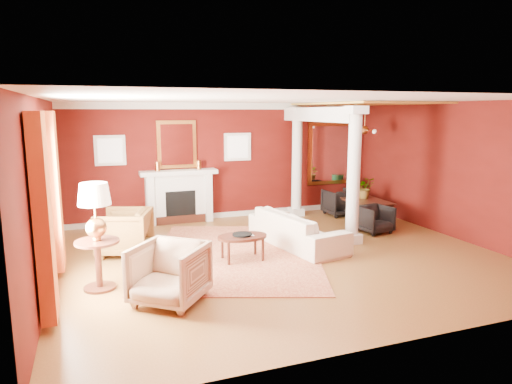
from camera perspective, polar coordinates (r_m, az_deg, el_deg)
name	(u,v)px	position (r m, az deg, el deg)	size (l,w,h in m)	color
ground	(282,256)	(8.71, 3.21, -7.97)	(8.00, 8.00, 0.00)	brown
room_shell	(283,149)	(8.31, 3.35, 5.38)	(8.04, 7.04, 2.92)	#520F0B
fireplace	(179,196)	(11.29, -9.56, -0.53)	(1.85, 0.42, 1.29)	silver
overmantel_mirror	(177,144)	(11.26, -9.88, 5.88)	(0.95, 0.07, 1.15)	gold
flank_window_left	(110,150)	(11.11, -17.78, 4.97)	(0.70, 0.07, 0.70)	silver
flank_window_right	(238,147)	(11.65, -2.32, 5.66)	(0.70, 0.07, 0.70)	silver
left_window	(48,202)	(7.14, -24.57, -1.11)	(0.21, 2.55, 2.60)	white
column_front	(354,175)	(9.43, 12.11, 2.12)	(0.36, 0.36, 2.80)	silver
column_back	(297,161)	(11.79, 5.13, 3.86)	(0.36, 0.36, 2.80)	silver
header_beam	(318,114)	(10.73, 7.76, 9.58)	(0.30, 3.20, 0.32)	silver
amber_ceiling	(365,104)	(11.19, 13.47, 10.70)	(2.30, 3.40, 0.04)	gold
dining_mirror	(330,153)	(12.72, 9.19, 4.78)	(1.30, 0.07, 1.70)	gold
chandelier	(365,130)	(11.27, 13.41, 7.53)	(0.60, 0.62, 0.75)	#B57439
crown_trim	(228,106)	(11.54, -3.55, 10.67)	(8.00, 0.08, 0.16)	silver
base_trim	(229,214)	(11.84, -3.40, -2.81)	(8.00, 0.08, 0.12)	silver
rug	(235,254)	(8.80, -2.63, -7.72)	(3.12, 4.16, 0.02)	maroon
sofa	(297,223)	(9.28, 5.15, -3.91)	(2.36, 0.69, 0.92)	silver
armchair_leopard	(124,230)	(9.02, -16.14, -4.56)	(0.93, 0.87, 0.95)	black
armchair_stripe	(169,271)	(6.65, -10.80, -9.63)	(0.92, 0.86, 0.95)	#CCAA88
coffee_table	(242,238)	(8.33, -1.72, -5.76)	(0.92, 0.92, 0.47)	black
coffee_book	(245,230)	(8.28, -1.34, -4.82)	(0.15, 0.02, 0.20)	black
side_table	(96,217)	(7.25, -19.42, -2.99)	(0.66, 0.66, 1.65)	black
dining_table	(364,203)	(11.64, 13.36, -1.41)	(1.56, 0.55, 0.87)	black
dining_chair_near	(375,218)	(10.57, 14.65, -3.15)	(0.65, 0.61, 0.67)	black
dining_chair_far	(340,201)	(12.15, 10.40, -1.11)	(0.73, 0.68, 0.75)	black
green_urn	(353,198)	(12.75, 11.98, -0.73)	(0.38, 0.38, 0.90)	#154221
potted_plant	(365,177)	(11.61, 13.48, 1.79)	(0.48, 0.54, 0.42)	#26591E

